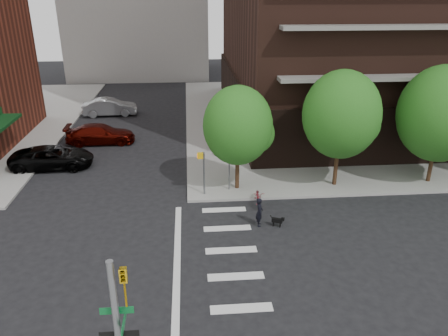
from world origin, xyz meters
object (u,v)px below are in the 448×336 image
parked_car_silver (110,107)px  dog_walker (259,212)px  parked_car_black (52,157)px  scooter (258,197)px  parked_car_maroon (100,134)px

parked_car_silver → dog_walker: size_ratio=3.25×
parked_car_black → dog_walker: 15.45m
scooter → dog_walker: size_ratio=1.13×
parked_car_silver → dog_walker: (10.86, -21.70, -0.05)m
parked_car_maroon → dog_walker: 17.10m
parked_car_black → dog_walker: (12.68, -8.82, 0.03)m
parked_car_black → scooter: parked_car_black is taller
parked_car_maroon → parked_car_silver: parked_car_silver is taller
dog_walker → parked_car_black: bearing=60.0°
parked_car_silver → dog_walker: 24.27m
parked_car_silver → scooter: parked_car_silver is taller
parked_car_black → parked_car_silver: 13.01m
parked_car_black → dog_walker: bearing=-127.3°
dog_walker → scooter: bearing=-2.8°
parked_car_black → dog_walker: dog_walker is taller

